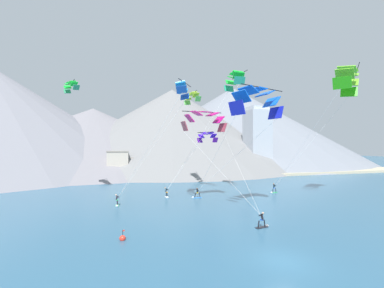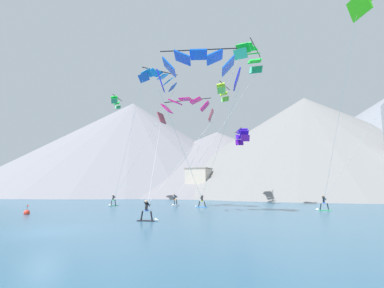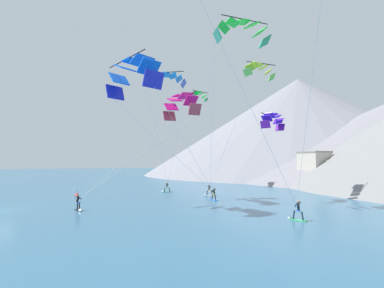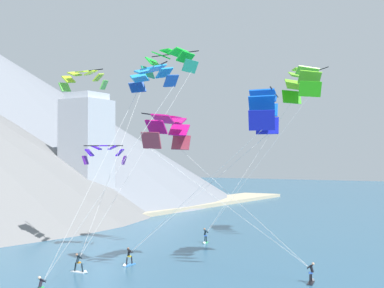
# 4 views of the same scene
# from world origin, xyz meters

# --- Properties ---
(ground_plane) EXTENTS (400.00, 400.00, 0.00)m
(ground_plane) POSITION_xyz_m (0.00, 0.00, 0.00)
(ground_plane) COLOR #2D5B7A
(kitesurfer_near_lead) EXTENTS (1.78, 0.75, 1.71)m
(kitesurfer_near_lead) POSITION_xyz_m (2.81, 7.25, 0.49)
(kitesurfer_near_lead) COLOR black
(kitesurfer_near_lead) RESTS_ON ground
(kitesurfer_near_trail) EXTENTS (1.76, 0.58, 1.68)m
(kitesurfer_near_trail) POSITION_xyz_m (0.54, 23.69, 0.46)
(kitesurfer_near_trail) COLOR #337FDB
(kitesurfer_near_trail) RESTS_ON ground
(kitesurfer_mid_center) EXTENTS (1.78, 0.92, 1.78)m
(kitesurfer_mid_center) POSITION_xyz_m (15.22, 24.17, 0.54)
(kitesurfer_mid_center) COLOR #33B266
(kitesurfer_mid_center) RESTS_ON ground
(kitesurfer_far_left) EXTENTS (0.64, 1.75, 1.73)m
(kitesurfer_far_left) POSITION_xyz_m (-3.98, 25.20, 0.51)
(kitesurfer_far_left) COLOR white
(kitesurfer_far_left) RESTS_ON ground
(kitesurfer_far_right) EXTENTS (0.58, 1.76, 1.69)m
(kitesurfer_far_right) POSITION_xyz_m (-11.74, 21.23, 0.47)
(kitesurfer_far_right) COLOR #33B266
(kitesurfer_far_right) RESTS_ON ground
(parafoil_kite_near_lead) EXTENTS (7.04, 13.32, 12.22)m
(parafoil_kite_near_lead) POSITION_xyz_m (0.45, 19.16, 12.33)
(parafoil_kite_near_lead) COLOR #983545
(parafoil_kite_near_trail) EXTENTS (8.32, 13.69, 14.27)m
(parafoil_kite_near_trail) POSITION_xyz_m (5.00, 12.21, 14.19)
(parafoil_kite_near_trail) COLOR #161FB5
(parafoil_kite_far_left) EXTENTS (12.49, 6.65, 19.58)m
(parafoil_kite_far_left) POSITION_xyz_m (7.44, 23.93, 19.78)
(parafoil_kite_far_left) COLOR #239674
(parafoil_kite_far_right) EXTENTS (10.27, 5.75, 15.97)m
(parafoil_kite_far_right) POSITION_xyz_m (-3.14, 18.42, 16.31)
(parafoil_kite_far_right) COLOR #1948A6
(parafoil_kite_distant_high_outer) EXTENTS (2.17, 5.31, 2.13)m
(parafoil_kite_distant_high_outer) POSITION_xyz_m (1.71, 30.36, 17.78)
(parafoil_kite_distant_high_outer) COLOR #63C64E
(parafoil_kite_distant_low_drift) EXTENTS (3.09, 4.62, 2.05)m
(parafoil_kite_distant_low_drift) POSITION_xyz_m (4.70, 30.14, 10.38)
(parafoil_kite_distant_low_drift) COLOR #5A1697
(parafoil_kite_distant_mid_solo) EXTENTS (3.16, 4.60, 1.81)m
(parafoil_kite_distant_mid_solo) POSITION_xyz_m (-19.32, 30.78, 18.62)
(parafoil_kite_distant_mid_solo) COLOR #328F62
(race_marker_buoy) EXTENTS (0.56, 0.56, 1.02)m
(race_marker_buoy) POSITION_xyz_m (-11.17, 7.54, 0.16)
(race_marker_buoy) COLOR red
(race_marker_buoy) RESTS_ON ground
(shoreline_strip) EXTENTS (180.00, 10.00, 0.70)m
(shoreline_strip) POSITION_xyz_m (0.00, 50.89, 0.35)
(shoreline_strip) COLOR #BCAD8E
(shoreline_strip) RESTS_ON ground
(shore_building_quay_east) EXTENTS (5.51, 4.70, 7.15)m
(shore_building_quay_east) POSITION_xyz_m (-11.84, 53.59, 3.59)
(shore_building_quay_east) COLOR #B7AD9E
(shore_building_quay_east) RESTS_ON ground
(shore_building_quay_west) EXTENTS (7.78, 4.42, 5.38)m
(shore_building_quay_west) POSITION_xyz_m (-4.72, 55.65, 2.70)
(shore_building_quay_west) COLOR beige
(shore_building_quay_west) RESTS_ON ground
(mountain_peak_west_ridge) EXTENTS (123.01, 123.01, 38.58)m
(mountain_peak_west_ridge) POSITION_xyz_m (-58.15, 92.22, 19.29)
(mountain_peak_west_ridge) COLOR gray
(mountain_peak_west_ridge) RESTS_ON ground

